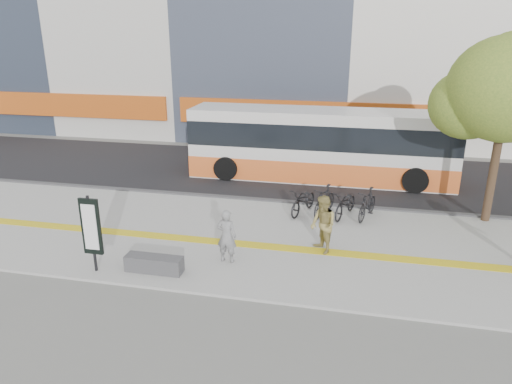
% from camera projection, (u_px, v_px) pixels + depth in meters
% --- Properties ---
extents(ground, '(120.00, 120.00, 0.00)m').
position_uv_depth(ground, '(256.00, 263.00, 13.57)').
color(ground, slate).
rests_on(ground, ground).
extents(sidewalk, '(40.00, 7.00, 0.08)m').
position_uv_depth(sidewalk, '(266.00, 240.00, 14.94)').
color(sidewalk, gray).
rests_on(sidewalk, ground).
extents(tactile_strip, '(40.00, 0.45, 0.01)m').
position_uv_depth(tactile_strip, '(263.00, 246.00, 14.46)').
color(tactile_strip, gold).
rests_on(tactile_strip, sidewalk).
extents(street, '(40.00, 8.00, 0.06)m').
position_uv_depth(street, '(297.00, 174.00, 21.86)').
color(street, black).
rests_on(street, ground).
extents(curb, '(40.00, 0.25, 0.14)m').
position_uv_depth(curb, '(283.00, 202.00, 18.16)').
color(curb, '#353538').
rests_on(curb, ground).
extents(bench, '(1.60, 0.45, 0.45)m').
position_uv_depth(bench, '(154.00, 264.00, 12.88)').
color(bench, '#353538').
rests_on(bench, sidewalk).
extents(signboard, '(0.55, 0.10, 2.20)m').
position_uv_depth(signboard, '(91.00, 228.00, 12.57)').
color(signboard, black).
rests_on(signboard, sidewalk).
extents(street_tree, '(4.40, 3.80, 6.31)m').
position_uv_depth(street_tree, '(505.00, 91.00, 15.09)').
color(street_tree, '#372719').
rests_on(street_tree, sidewalk).
extents(bus, '(11.46, 2.72, 3.05)m').
position_uv_depth(bus, '(320.00, 147.00, 20.71)').
color(bus, silver).
rests_on(bus, street).
extents(bicycle_row, '(3.36, 1.94, 1.07)m').
position_uv_depth(bicycle_row, '(334.00, 202.00, 16.67)').
color(bicycle_row, black).
rests_on(bicycle_row, sidewalk).
extents(seated_woman, '(0.61, 0.42, 1.59)m').
position_uv_depth(seated_woman, '(227.00, 236.00, 13.26)').
color(seated_woman, black).
rests_on(seated_woman, sidewalk).
extents(pedestrian_tan, '(1.03, 1.08, 1.75)m').
position_uv_depth(pedestrian_tan, '(323.00, 225.00, 13.81)').
color(pedestrian_tan, olive).
rests_on(pedestrian_tan, sidewalk).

